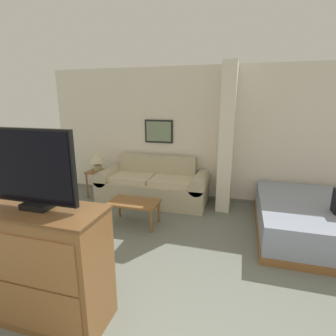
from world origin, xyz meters
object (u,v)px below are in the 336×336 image
at_px(tv_dresser, 45,266).
at_px(tv, 33,170).
at_px(coffee_table, 134,204).
at_px(couch, 153,185).
at_px(table_lamp, 97,158).
at_px(bed, 322,220).

bearing_deg(tv_dresser, tv, 90.00).
xyz_separation_m(coffee_table, tv, (-0.00, -1.97, 1.08)).
height_order(couch, table_lamp, table_lamp).
distance_m(table_lamp, tv_dresser, 3.24).
bearing_deg(tv, couch, 90.74).
bearing_deg(tv, tv_dresser, -90.00).
height_order(coffee_table, tv, tv).
relative_size(coffee_table, tv, 1.01).
bearing_deg(tv, table_lamp, 112.41).
xyz_separation_m(couch, coffee_table, (0.04, -1.05, 0.02)).
relative_size(couch, coffee_table, 2.73).
height_order(tv_dresser, bed, tv_dresser).
xyz_separation_m(tv_dresser, tv, (0.00, 0.00, 0.88)).
height_order(couch, coffee_table, couch).
distance_m(couch, bed, 2.94).
xyz_separation_m(table_lamp, tv_dresser, (1.23, -2.99, -0.28)).
xyz_separation_m(couch, bed, (2.87, -0.62, -0.07)).
distance_m(table_lamp, bed, 4.15).
xyz_separation_m(couch, tv, (0.04, -3.02, 1.10)).
relative_size(couch, tv, 2.76).
distance_m(coffee_table, bed, 2.87).
relative_size(table_lamp, tv, 0.53).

